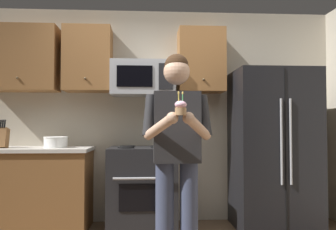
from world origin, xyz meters
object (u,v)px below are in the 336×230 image
Objects in this scene: bowl_large_white at (56,142)px; cupcake at (181,108)px; refrigerator at (273,149)px; oven_range at (143,188)px; knife_block at (0,137)px; person at (177,146)px; microwave at (143,79)px.

cupcake reaches higher than bowl_large_white.
bowl_large_white is 1.94m from cupcake.
refrigerator is 2.47m from bowl_large_white.
oven_range is 2.91× the size of knife_block.
person is (-1.21, -1.07, 0.10)m from refrigerator.
microwave is 2.31× the size of knife_block.
oven_range is 0.52× the size of refrigerator.
refrigerator is at bearing -0.18° from knife_block.
microwave reaches higher than oven_range.
refrigerator reaches higher than knife_block.
oven_range is 1.56m from refrigerator.
microwave reaches higher than cupcake.
microwave is at bearing 89.98° from oven_range.
bowl_large_white is (-2.47, 0.05, 0.08)m from refrigerator.
refrigerator is 5.63× the size of knife_block.
knife_block is (-1.57, -0.03, 0.58)m from oven_range.
microwave is 0.41× the size of refrigerator.
cupcake is at bearing -48.71° from bowl_large_white.
knife_block is (-3.07, 0.01, 0.14)m from refrigerator.
refrigerator is 3.07m from knife_block.
refrigerator is (1.50, -0.16, -0.82)m from microwave.
refrigerator is 1.02× the size of person.
cupcake is at bearing -37.09° from knife_block.
oven_range is at bearing 178.50° from refrigerator.
microwave is 1.72m from knife_block.
refrigerator reaches higher than cupcake.
microwave is 0.42× the size of person.
oven_range is at bearing -90.02° from microwave.
refrigerator reaches higher than bowl_large_white.
microwave is at bearing 100.70° from cupcake.
oven_range is at bearing 104.86° from person.
microwave reaches higher than knife_block.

